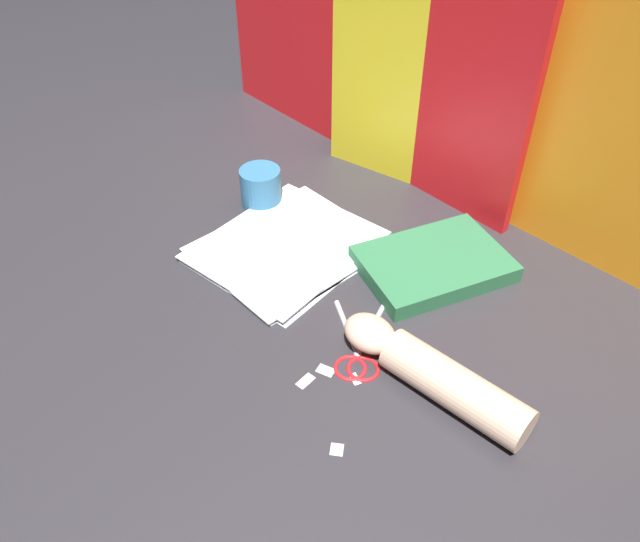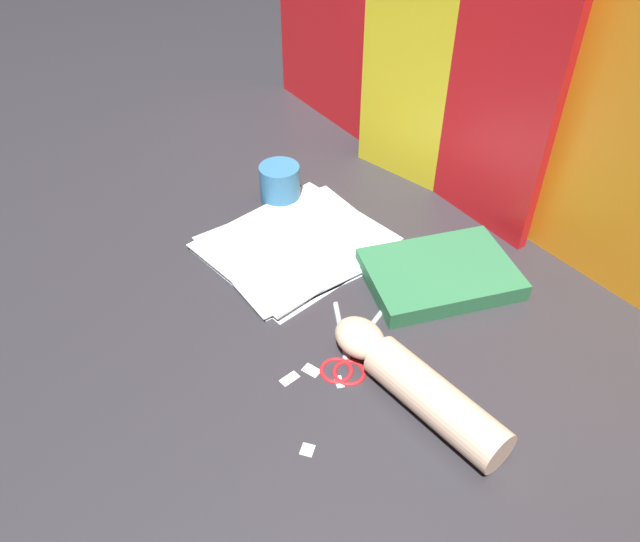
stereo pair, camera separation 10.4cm
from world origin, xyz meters
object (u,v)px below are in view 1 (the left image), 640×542
paper_stack (289,247)px  book_closed (433,264)px  hand_forearm (434,374)px  scissors (358,352)px  mug (261,187)px

paper_stack → book_closed: bearing=30.3°
book_closed → hand_forearm: (0.16, -0.22, 0.02)m
book_closed → hand_forearm: bearing=-54.7°
book_closed → hand_forearm: size_ratio=0.97×
paper_stack → hand_forearm: hand_forearm is taller
paper_stack → book_closed: size_ratio=1.12×
scissors → mug: 0.45m
book_closed → mug: mug is taller
paper_stack → book_closed: 0.27m
book_closed → scissors: (0.03, -0.25, -0.01)m
book_closed → mug: bearing=-169.6°
paper_stack → mug: mug is taller
paper_stack → mug: size_ratio=4.12×
mug → hand_forearm: bearing=-15.6°
hand_forearm → mug: mug is taller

